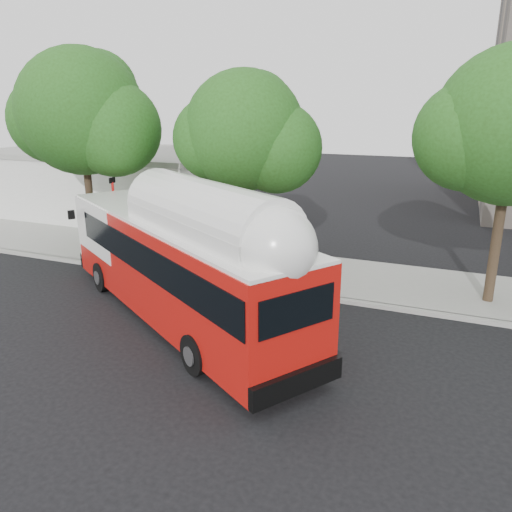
{
  "coord_description": "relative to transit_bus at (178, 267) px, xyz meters",
  "views": [
    {
      "loc": [
        7.57,
        -13.56,
        7.23
      ],
      "look_at": [
        0.76,
        3.0,
        1.72
      ],
      "focal_mm": 35.0,
      "sensor_mm": 36.0,
      "label": 1
    }
  ],
  "objects": [
    {
      "name": "street_tree_left",
      "position": [
        -7.57,
        5.35,
        4.69
      ],
      "size": [
        6.67,
        5.8,
        9.74
      ],
      "color": "#2D2116",
      "rests_on": "ground"
    },
    {
      "name": "ground",
      "position": [
        0.96,
        -0.21,
        -1.91
      ],
      "size": [
        120.0,
        120.0,
        0.0
      ],
      "primitive_type": "plane",
      "color": "black",
      "rests_on": "ground"
    },
    {
      "name": "curb_strip",
      "position": [
        0.96,
        3.69,
        -1.84
      ],
      "size": [
        60.0,
        0.3,
        0.15
      ],
      "primitive_type": "cube",
      "color": "gray",
      "rests_on": "ground"
    },
    {
      "name": "signal_pole",
      "position": [
        -5.62,
        4.04,
        0.19
      ],
      "size": [
        0.12,
        0.39,
        4.1
      ],
      "color": "red",
      "rests_on": "ground"
    },
    {
      "name": "sidewalk",
      "position": [
        0.96,
        6.29,
        -1.84
      ],
      "size": [
        60.0,
        5.0,
        0.15
      ],
      "primitive_type": "cube",
      "color": "gray",
      "rests_on": "ground"
    },
    {
      "name": "street_tree_mid",
      "position": [
        0.36,
        5.85,
        3.99
      ],
      "size": [
        5.75,
        5.0,
        8.62
      ],
      "color": "#2D2116",
      "rests_on": "ground"
    },
    {
      "name": "low_commercial_bldg",
      "position": [
        -13.04,
        13.79,
        0.24
      ],
      "size": [
        16.2,
        10.2,
        4.25
      ],
      "color": "silver",
      "rests_on": "ground"
    },
    {
      "name": "transit_bus",
      "position": [
        0.0,
        0.0,
        0.0
      ],
      "size": [
        12.92,
        9.46,
        4.09
      ],
      "rotation": [
        0.0,
        0.0,
        -0.57
      ],
      "color": "#BB120D",
      "rests_on": "ground"
    },
    {
      "name": "red_curb_segment",
      "position": [
        -2.04,
        3.69,
        -1.83
      ],
      "size": [
        10.0,
        0.32,
        0.16
      ],
      "primitive_type": "cube",
      "color": "maroon",
      "rests_on": "ground"
    }
  ]
}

